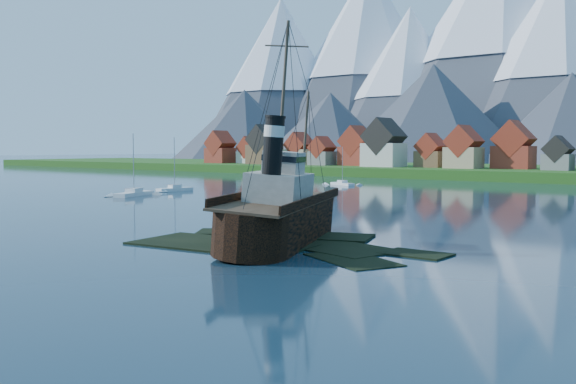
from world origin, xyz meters
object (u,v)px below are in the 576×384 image
Objects in this scene: tugboat_wreck at (289,213)px; sailboat_b at (175,190)px; sailboat_c at (342,184)px; sailboat_a at (134,194)px.

tugboat_wreck is 2.33× the size of sailboat_b.
tugboat_wreck is 100.30m from sailboat_c.
sailboat_c is (-50.96, 86.35, -2.69)m from tugboat_wreck.
tugboat_wreck is at bearing -128.55° from sailboat_c.
tugboat_wreck is at bearing -44.83° from sailboat_a.
sailboat_a is 58.30m from sailboat_c.
tugboat_wreck reaches higher than sailboat_a.
sailboat_b is 45.65m from sailboat_c.
sailboat_b is at bearing 179.92° from sailboat_c.
sailboat_a is at bearing -69.01° from sailboat_b.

